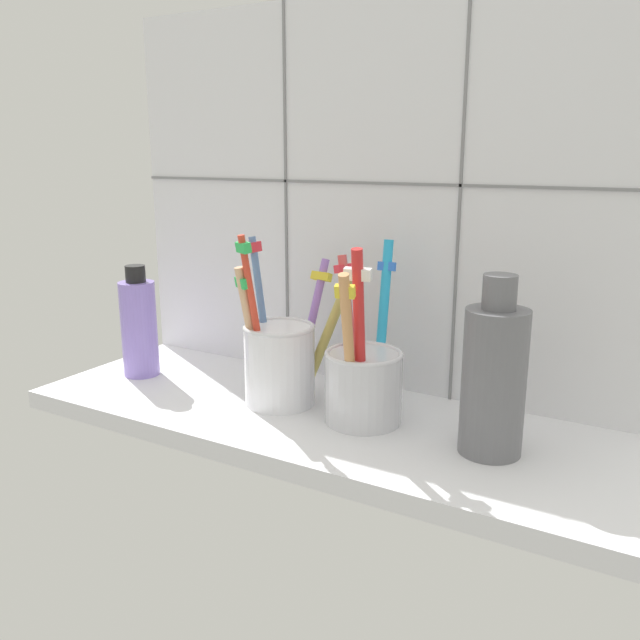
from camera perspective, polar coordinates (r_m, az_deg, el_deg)
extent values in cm
cube|color=silver|center=(70.59, -0.25, -8.77)|extent=(64.00, 22.00, 2.00)
cube|color=white|center=(75.77, 4.39, 9.60)|extent=(64.00, 2.00, 45.00)
cube|color=gray|center=(80.05, -2.95, 9.88)|extent=(0.30, 0.20, 45.00)
cube|color=gray|center=(70.75, 11.89, 9.01)|extent=(0.30, 0.20, 45.00)
cube|color=gray|center=(74.61, 4.06, 11.68)|extent=(64.00, 0.20, 0.30)
cylinder|color=white|center=(71.73, -3.50, -3.91)|extent=(7.62, 7.62, 8.54)
torus|color=silver|center=(70.51, -3.55, -0.61)|extent=(7.74, 7.74, 0.50)
cylinder|color=#DCAA7D|center=(70.23, -5.88, -1.35)|extent=(2.53, 3.57, 14.98)
cube|color=green|center=(68.51, -6.71, 3.22)|extent=(2.18, 1.74, 1.18)
cylinder|color=#9C6DCB|center=(74.12, -0.82, -0.57)|extent=(1.70, 6.57, 14.81)
cube|color=yellow|center=(74.48, 0.12, 3.78)|extent=(2.51, 1.39, 1.16)
cylinder|color=tan|center=(71.76, 0.85, -0.66)|extent=(6.57, 4.27, 15.85)
cube|color=white|center=(70.37, 2.81, 4.51)|extent=(2.07, 2.49, 1.37)
cylinder|color=red|center=(69.13, -5.56, -0.14)|extent=(2.27, 3.47, 18.31)
cube|color=green|center=(67.10, -6.61, 6.23)|extent=(2.18, 1.77, 1.15)
cylinder|color=#5B81B9|center=(72.70, -4.95, 0.28)|extent=(3.14, 0.80, 17.51)
cube|color=#E5333F|center=(71.81, -5.73, 6.25)|extent=(0.89, 1.94, 1.16)
cylinder|color=silver|center=(67.17, 3.75, -5.83)|extent=(7.80, 7.80, 7.16)
torus|color=silver|center=(66.03, 3.80, -2.91)|extent=(7.91, 7.91, 0.50)
cylinder|color=#D94E4E|center=(68.11, 2.62, -1.22)|extent=(3.71, 2.04, 16.25)
cube|color=#E5333F|center=(67.39, 2.05, 4.47)|extent=(1.47, 2.21, 0.92)
cylinder|color=tan|center=(62.65, 2.52, -2.78)|extent=(2.33, 5.85, 16.05)
cube|color=yellow|center=(59.40, 2.16, 2.48)|extent=(1.99, 1.39, 1.33)
cylinder|color=red|center=(63.04, 3.42, -1.72)|extent=(1.83, 4.01, 17.96)
cube|color=white|center=(60.63, 3.27, 3.96)|extent=(2.66, 1.41, 1.22)
cylinder|color=#26ADE6|center=(69.47, 5.39, -0.42)|extent=(1.79, 4.76, 17.57)
cube|color=blue|center=(69.35, 5.77, 4.61)|extent=(1.95, 1.23, 1.04)
cylinder|color=slate|center=(60.96, 14.63, -5.30)|extent=(5.70, 5.70, 13.40)
cylinder|color=slate|center=(58.78, 15.13, 2.28)|extent=(2.98, 2.98, 3.06)
cylinder|color=#957BDE|center=(83.46, -15.13, -0.69)|extent=(4.30, 4.30, 11.56)
cylinder|color=black|center=(82.02, -15.43, 3.89)|extent=(2.36, 2.36, 2.00)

